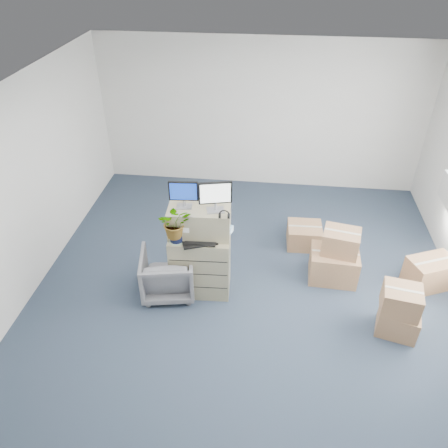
{
  "coord_description": "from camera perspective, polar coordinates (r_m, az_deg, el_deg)",
  "views": [
    {
      "loc": [
        0.23,
        -4.26,
        4.37
      ],
      "look_at": [
        -0.32,
        0.4,
        1.09
      ],
      "focal_mm": 35.0,
      "sensor_mm": 36.0,
      "label": 1
    }
  ],
  "objects": [
    {
      "name": "potted_plant",
      "position": [
        5.56,
        -6.35,
        -0.23
      ],
      "size": [
        0.49,
        0.53,
        0.43
      ],
      "rotation": [
        0.0,
        0.0,
        0.05
      ],
      "color": "#9BB995",
      "rests_on": "filing_cabinet_lower"
    },
    {
      "name": "keyboard",
      "position": [
        5.64,
        -3.17,
        -2.43
      ],
      "size": [
        0.49,
        0.33,
        0.02
      ],
      "primitive_type": "cube",
      "rotation": [
        0.0,
        0.0,
        0.37
      ],
      "color": "black",
      "rests_on": "filing_cabinet_lower"
    },
    {
      "name": "mouse",
      "position": [
        5.63,
        -0.47,
        -2.37
      ],
      "size": [
        0.09,
        0.07,
        0.03
      ],
      "primitive_type": "ellipsoid",
      "rotation": [
        0.0,
        0.0,
        0.29
      ],
      "color": "silver",
      "rests_on": "filing_cabinet_lower"
    },
    {
      "name": "cardboard_boxes",
      "position": [
        6.54,
        17.6,
        -5.48
      ],
      "size": [
        2.39,
        2.23,
        0.82
      ],
      "color": "#8C6143",
      "rests_on": "ground"
    },
    {
      "name": "office_chair",
      "position": [
        6.13,
        -7.36,
        -6.15
      ],
      "size": [
        0.82,
        0.79,
        0.73
      ],
      "primitive_type": "imported",
      "rotation": [
        0.0,
        0.0,
        3.32
      ],
      "color": "#58585D",
      "rests_on": "ground"
    },
    {
      "name": "headphones",
      "position": [
        5.39,
        0.03,
        1.23
      ],
      "size": [
        0.14,
        0.02,
        0.14
      ],
      "primitive_type": "torus",
      "rotation": [
        1.57,
        0.0,
        0.05
      ],
      "color": "black",
      "rests_on": "filing_cabinet_upper"
    },
    {
      "name": "tissue_box",
      "position": [
        5.74,
        -0.01,
        -0.57
      ],
      "size": [
        0.25,
        0.18,
        0.09
      ],
      "primitive_type": "cube",
      "rotation": [
        0.0,
        0.0,
        -0.29
      ],
      "color": "#43A0E7",
      "rests_on": "external_drive"
    },
    {
      "name": "monitor_right",
      "position": [
        5.4,
        -1.15,
        3.8
      ],
      "size": [
        0.41,
        0.21,
        0.41
      ],
      "rotation": [
        0.0,
        0.0,
        0.23
      ],
      "color": "#99999E",
      "rests_on": "filing_cabinet_upper"
    },
    {
      "name": "external_drive",
      "position": [
        5.83,
        0.05,
        -0.78
      ],
      "size": [
        0.19,
        0.16,
        0.05
      ],
      "primitive_type": "cube",
      "rotation": [
        0.0,
        0.0,
        0.19
      ],
      "color": "black",
      "rests_on": "filing_cabinet_lower"
    },
    {
      "name": "monitor_left",
      "position": [
        5.52,
        -5.31,
        4.04
      ],
      "size": [
        0.37,
        0.16,
        0.37
      ],
      "rotation": [
        0.0,
        0.0,
        0.08
      ],
      "color": "#99999E",
      "rests_on": "filing_cabinet_upper"
    },
    {
      "name": "wall_back",
      "position": [
        8.32,
        4.83,
        13.95
      ],
      "size": [
        6.0,
        0.02,
        2.8
      ],
      "primitive_type": "cube",
      "color": "beige",
      "rests_on": "ground"
    },
    {
      "name": "water_bottle",
      "position": [
        5.73,
        -1.96,
        -0.5
      ],
      "size": [
        0.06,
        0.06,
        0.22
      ],
      "primitive_type": "cylinder",
      "color": "gray",
      "rests_on": "filing_cabinet_lower"
    },
    {
      "name": "filing_cabinet_lower",
      "position": [
        6.06,
        -3.07,
        -5.16
      ],
      "size": [
        0.83,
        0.53,
        0.94
      ],
      "primitive_type": "cube",
      "rotation": [
        0.0,
        0.0,
        0.05
      ],
      "color": "gray",
      "rests_on": "ground"
    },
    {
      "name": "phone_dock",
      "position": [
        5.79,
        -3.09,
        -0.88
      ],
      "size": [
        0.06,
        0.05,
        0.13
      ],
      "rotation": [
        0.0,
        0.0,
        0.05
      ],
      "color": "silver",
      "rests_on": "filing_cabinet_lower"
    },
    {
      "name": "filing_cabinet_upper",
      "position": [
        5.69,
        -3.23,
        0.3
      ],
      "size": [
        0.82,
        0.44,
        0.4
      ],
      "primitive_type": "cube",
      "rotation": [
        0.0,
        0.0,
        0.05
      ],
      "color": "gray",
      "rests_on": "filing_cabinet_lower"
    },
    {
      "name": "ground",
      "position": [
        6.11,
        2.58,
        -10.76
      ],
      "size": [
        7.0,
        7.0,
        0.0
      ],
      "primitive_type": "plane",
      "color": "#243041",
      "rests_on": "ground"
    }
  ]
}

